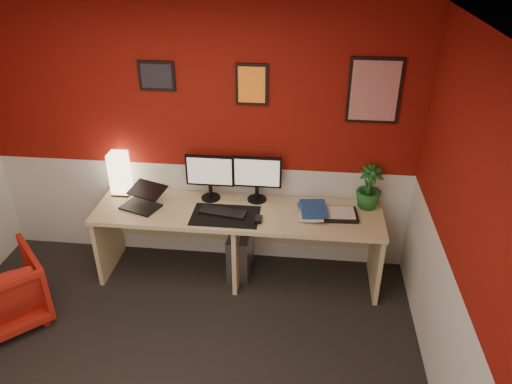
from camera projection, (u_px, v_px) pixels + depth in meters
name	position (u px, v px, depth m)	size (l,w,h in m)	color
ceiling	(106.00, 45.00, 2.36)	(4.00, 3.50, 0.01)	white
wall_back	(198.00, 141.00, 4.49)	(4.00, 0.01, 2.50)	maroon
wall_right	(477.00, 277.00, 2.78)	(0.01, 3.50, 2.50)	maroon
wainscot_back	(202.00, 211.00, 4.85)	(4.00, 0.01, 1.00)	silver
wainscot_right	(451.00, 368.00, 3.15)	(0.01, 3.50, 1.00)	silver
desk	(239.00, 244.00, 4.58)	(2.60, 0.65, 0.73)	#D3B787
shoji_lamp	(120.00, 174.00, 4.60)	(0.16, 0.16, 0.40)	#FFE5B2
laptop	(140.00, 197.00, 4.41)	(0.33, 0.23, 0.22)	black
monitor_left	(210.00, 171.00, 4.47)	(0.45, 0.06, 0.58)	black
monitor_right	(257.00, 172.00, 4.44)	(0.45, 0.06, 0.58)	black
desk_mat	(225.00, 216.00, 4.33)	(0.60, 0.38, 0.01)	black
keyboard	(223.00, 212.00, 4.36)	(0.42, 0.14, 0.02)	black
mouse	(258.00, 219.00, 4.25)	(0.06, 0.10, 0.03)	black
book_bottom	(300.00, 212.00, 4.37)	(0.21, 0.29, 0.03)	#1F4890
book_middle	(300.00, 212.00, 4.32)	(0.21, 0.29, 0.02)	silver
book_top	(300.00, 209.00, 4.31)	(0.23, 0.31, 0.03)	#1F4890
zen_tray	(337.00, 214.00, 4.33)	(0.35, 0.25, 0.03)	black
potted_plant	(369.00, 187.00, 4.37)	(0.23, 0.23, 0.41)	#19591E
pc_tower	(241.00, 251.00, 4.72)	(0.20, 0.45, 0.45)	#99999E
art_left	(157.00, 76.00, 4.21)	(0.32, 0.02, 0.26)	black
art_center	(252.00, 84.00, 4.16)	(0.28, 0.02, 0.36)	orange
art_right	(374.00, 91.00, 4.07)	(0.44, 0.02, 0.56)	red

